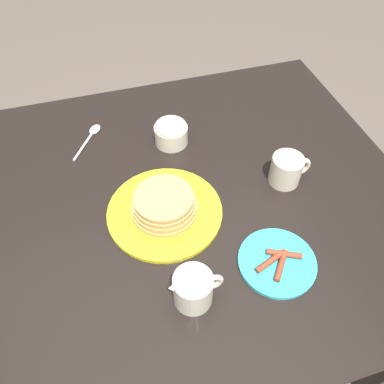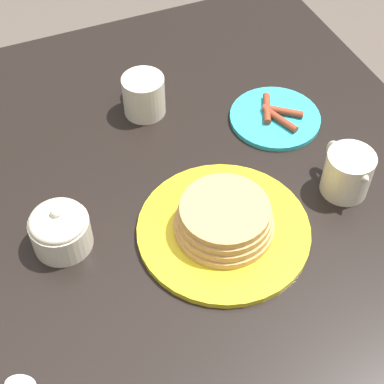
{
  "view_description": "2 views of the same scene",
  "coord_description": "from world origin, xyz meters",
  "px_view_note": "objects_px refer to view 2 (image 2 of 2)",
  "views": [
    {
      "loc": [
        -0.12,
        -0.6,
        1.52
      ],
      "look_at": [
        0.05,
        -0.02,
        0.79
      ],
      "focal_mm": 35.0,
      "sensor_mm": 36.0,
      "label": 1
    },
    {
      "loc": [
        -0.55,
        0.24,
        1.55
      ],
      "look_at": [
        0.05,
        -0.02,
        0.79
      ],
      "focal_mm": 55.0,
      "sensor_mm": 36.0,
      "label": 2
    }
  ],
  "objects_px": {
    "side_plate_bacon": "(275,117)",
    "sugar_bowl": "(60,229)",
    "pancake_plate": "(224,223)",
    "creamer_pitcher": "(348,173)",
    "coffee_mug": "(143,94)"
  },
  "relations": [
    {
      "from": "pancake_plate",
      "to": "creamer_pitcher",
      "type": "xyz_separation_m",
      "value": [
        0.0,
        -0.24,
        0.02
      ]
    },
    {
      "from": "side_plate_bacon",
      "to": "pancake_plate",
      "type": "bearing_deg",
      "value": 135.19
    },
    {
      "from": "pancake_plate",
      "to": "side_plate_bacon",
      "type": "relative_size",
      "value": 1.62
    },
    {
      "from": "creamer_pitcher",
      "to": "sugar_bowl",
      "type": "distance_m",
      "value": 0.5
    },
    {
      "from": "side_plate_bacon",
      "to": "coffee_mug",
      "type": "height_order",
      "value": "coffee_mug"
    },
    {
      "from": "side_plate_bacon",
      "to": "creamer_pitcher",
      "type": "xyz_separation_m",
      "value": [
        -0.21,
        -0.03,
        0.04
      ]
    },
    {
      "from": "pancake_plate",
      "to": "sugar_bowl",
      "type": "bearing_deg",
      "value": 72.0
    },
    {
      "from": "pancake_plate",
      "to": "creamer_pitcher",
      "type": "bearing_deg",
      "value": -89.17
    },
    {
      "from": "pancake_plate",
      "to": "creamer_pitcher",
      "type": "distance_m",
      "value": 0.24
    },
    {
      "from": "pancake_plate",
      "to": "coffee_mug",
      "type": "distance_m",
      "value": 0.34
    },
    {
      "from": "sugar_bowl",
      "to": "coffee_mug",
      "type": "bearing_deg",
      "value": -42.37
    },
    {
      "from": "side_plate_bacon",
      "to": "sugar_bowl",
      "type": "distance_m",
      "value": 0.48
    },
    {
      "from": "side_plate_bacon",
      "to": "coffee_mug",
      "type": "xyz_separation_m",
      "value": [
        0.13,
        0.23,
        0.04
      ]
    },
    {
      "from": "side_plate_bacon",
      "to": "sugar_bowl",
      "type": "xyz_separation_m",
      "value": [
        -0.13,
        0.46,
        0.03
      ]
    },
    {
      "from": "coffee_mug",
      "to": "creamer_pitcher",
      "type": "bearing_deg",
      "value": -142.8
    }
  ]
}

